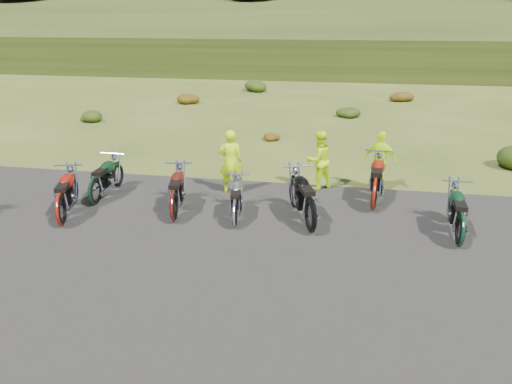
# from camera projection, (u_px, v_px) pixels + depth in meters

# --- Properties ---
(ground) EXTENTS (300.00, 300.00, 0.00)m
(ground) POSITION_uv_depth(u_px,v_px,m) (220.00, 239.00, 10.94)
(ground) COLOR #394918
(ground) RESTS_ON ground
(gravel_pad) EXTENTS (20.00, 12.00, 0.04)m
(gravel_pad) POSITION_uv_depth(u_px,v_px,m) (192.00, 285.00, 9.09)
(gravel_pad) COLOR black
(gravel_pad) RESTS_ON ground
(hill_slope) EXTENTS (300.00, 45.97, 9.37)m
(hill_slope) POSITION_uv_depth(u_px,v_px,m) (330.00, 57.00, 57.21)
(hill_slope) COLOR #243612
(hill_slope) RESTS_ON ground
(hill_plateau) EXTENTS (300.00, 90.00, 9.17)m
(hill_plateau) POSITION_uv_depth(u_px,v_px,m) (343.00, 36.00, 112.73)
(hill_plateau) COLOR #243612
(hill_plateau) RESTS_ON ground
(shrub_1) EXTENTS (1.03, 1.03, 0.61)m
(shrub_1) POSITION_uv_depth(u_px,v_px,m) (90.00, 115.00, 22.89)
(shrub_1) COLOR #1D380E
(shrub_1) RESTS_ON ground
(shrub_2) EXTENTS (1.30, 1.30, 0.77)m
(shrub_2) POSITION_uv_depth(u_px,v_px,m) (187.00, 97.00, 27.26)
(shrub_2) COLOR #60320C
(shrub_2) RESTS_ON ground
(shrub_3) EXTENTS (1.56, 1.56, 0.92)m
(shrub_3) POSITION_uv_depth(u_px,v_px,m) (257.00, 84.00, 31.63)
(shrub_3) COLOR #1D380E
(shrub_3) RESTS_ON ground
(shrub_4) EXTENTS (0.77, 0.77, 0.45)m
(shrub_4) POSITION_uv_depth(u_px,v_px,m) (269.00, 135.00, 19.45)
(shrub_4) COLOR #60320C
(shrub_4) RESTS_ON ground
(shrub_5) EXTENTS (1.03, 1.03, 0.61)m
(shrub_5) POSITION_uv_depth(u_px,v_px,m) (347.00, 111.00, 23.82)
(shrub_5) COLOR #1D380E
(shrub_5) RESTS_ON ground
(shrub_6) EXTENTS (1.30, 1.30, 0.77)m
(shrub_6) POSITION_uv_depth(u_px,v_px,m) (401.00, 94.00, 28.19)
(shrub_6) COLOR #60320C
(shrub_6) RESTS_ON ground
(motorcycle_1) EXTENTS (1.38, 2.28, 1.14)m
(motorcycle_1) POSITION_uv_depth(u_px,v_px,m) (63.00, 226.00, 11.62)
(motorcycle_1) COLOR #98160B
(motorcycle_1) RESTS_ON ground
(motorcycle_2) EXTENTS (0.75, 2.09, 1.08)m
(motorcycle_2) POSITION_uv_depth(u_px,v_px,m) (97.00, 205.00, 12.89)
(motorcycle_2) COLOR black
(motorcycle_2) RESTS_ON ground
(motorcycle_3) EXTENTS (0.90, 1.92, 0.97)m
(motorcycle_3) POSITION_uv_depth(u_px,v_px,m) (235.00, 228.00, 11.53)
(motorcycle_3) COLOR #B1B0B5
(motorcycle_3) RESTS_ON ground
(motorcycle_4) EXTENTS (1.13, 2.24, 1.12)m
(motorcycle_4) POSITION_uv_depth(u_px,v_px,m) (175.00, 222.00, 11.85)
(motorcycle_4) COLOR #53130D
(motorcycle_4) RESTS_ON ground
(motorcycle_5) EXTENTS (1.52, 2.43, 1.21)m
(motorcycle_5) POSITION_uv_depth(u_px,v_px,m) (310.00, 233.00, 11.25)
(motorcycle_5) COLOR black
(motorcycle_5) RESTS_ON ground
(motorcycle_6) EXTENTS (1.00, 2.41, 1.23)m
(motorcycle_6) POSITION_uv_depth(u_px,v_px,m) (373.00, 211.00, 12.52)
(motorcycle_6) COLOR maroon
(motorcycle_6) RESTS_ON ground
(motorcycle_7) EXTENTS (0.79, 2.12, 1.10)m
(motorcycle_7) POSITION_uv_depth(u_px,v_px,m) (458.00, 247.00, 10.59)
(motorcycle_7) COLOR black
(motorcycle_7) RESTS_ON ground
(person_middle) EXTENTS (0.70, 0.53, 1.75)m
(person_middle) POSITION_uv_depth(u_px,v_px,m) (231.00, 163.00, 13.47)
(person_middle) COLOR #C1ED0C
(person_middle) RESTS_ON ground
(person_right_a) EXTENTS (1.02, 0.99, 1.65)m
(person_right_a) POSITION_uv_depth(u_px,v_px,m) (318.00, 161.00, 13.79)
(person_right_a) COLOR #C1ED0C
(person_right_a) RESTS_ON ground
(person_right_b) EXTENTS (1.04, 0.71, 1.64)m
(person_right_b) POSITION_uv_depth(u_px,v_px,m) (380.00, 161.00, 13.77)
(person_right_b) COLOR #C1ED0C
(person_right_b) RESTS_ON ground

